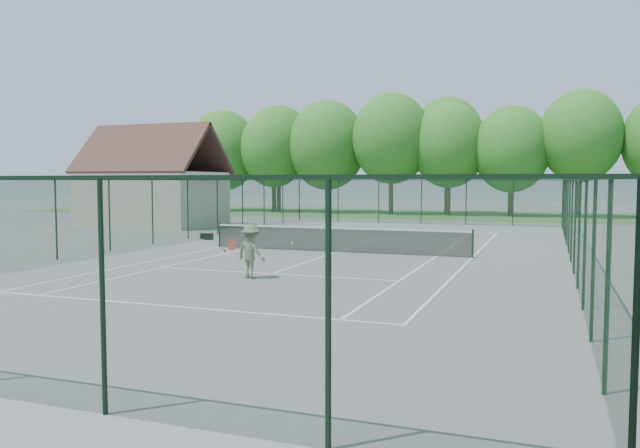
# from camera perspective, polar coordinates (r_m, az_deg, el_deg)

# --- Properties ---
(ground) EXTENTS (140.00, 140.00, 0.00)m
(ground) POSITION_cam_1_polar(r_m,az_deg,el_deg) (25.82, 1.54, -2.59)
(ground) COLOR slate
(ground) RESTS_ON ground
(grass_far) EXTENTS (80.00, 16.00, 0.01)m
(grass_far) POSITION_cam_1_polar(r_m,az_deg,el_deg) (54.99, 11.62, 0.84)
(grass_far) COLOR #457835
(grass_far) RESTS_ON ground
(court_lines) EXTENTS (11.05, 23.85, 0.01)m
(court_lines) POSITION_cam_1_polar(r_m,az_deg,el_deg) (25.82, 1.54, -2.58)
(court_lines) COLOR white
(court_lines) RESTS_ON ground
(tennis_net) EXTENTS (11.08, 0.08, 1.10)m
(tennis_net) POSITION_cam_1_polar(r_m,az_deg,el_deg) (25.76, 1.54, -1.32)
(tennis_net) COLOR black
(tennis_net) RESTS_ON ground
(fence_enclosure) EXTENTS (18.05, 36.05, 3.02)m
(fence_enclosure) POSITION_cam_1_polar(r_m,az_deg,el_deg) (25.69, 1.54, 0.87)
(fence_enclosure) COLOR #1A3C20
(fence_enclosure) RESTS_ON ground
(utility_building) EXTENTS (8.60, 6.27, 6.63)m
(utility_building) POSITION_cam_1_polar(r_m,az_deg,el_deg) (41.99, -15.02, 4.08)
(utility_building) COLOR beige
(utility_building) RESTS_ON ground
(tree_line_far) EXTENTS (39.40, 6.40, 9.70)m
(tree_line_far) POSITION_cam_1_polar(r_m,az_deg,el_deg) (55.00, 11.71, 7.08)
(tree_line_far) COLOR #3E2B21
(tree_line_far) RESTS_ON ground
(sports_bag_a) EXTENTS (0.46, 0.34, 0.33)m
(sports_bag_a) POSITION_cam_1_polar(r_m,az_deg,el_deg) (31.61, -10.15, -1.13)
(sports_bag_a) COLOR black
(sports_bag_a) RESTS_ON ground
(sports_bag_b) EXTENTS (0.39, 0.25, 0.29)m
(sports_bag_b) POSITION_cam_1_polar(r_m,az_deg,el_deg) (32.17, -10.52, -1.09)
(sports_bag_b) COLOR black
(sports_bag_b) RESTS_ON ground
(tennis_player) EXTENTS (2.09, 0.93, 1.64)m
(tennis_player) POSITION_cam_1_polar(r_m,az_deg,el_deg) (18.98, -6.33, -2.50)
(tennis_player) COLOR #666B4C
(tennis_player) RESTS_ON ground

